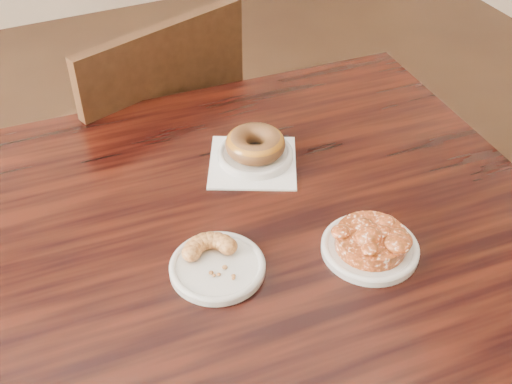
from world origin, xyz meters
name	(u,v)px	position (x,y,z in m)	size (l,w,h in m)	color
cafe_table	(277,355)	(0.26, -0.18, 0.38)	(1.00, 1.00, 0.75)	black
chair_far	(133,151)	(0.16, 0.56, 0.45)	(0.49, 0.49, 0.90)	black
napkin	(253,162)	(0.29, 0.02, 0.75)	(0.17, 0.17, 0.00)	white
plate_donut	(255,155)	(0.30, 0.03, 0.76)	(0.15, 0.15, 0.01)	silver
plate_cruller	(217,267)	(0.12, -0.22, 0.76)	(0.16, 0.16, 0.01)	silver
plate_fritter	(370,248)	(0.37, -0.29, 0.76)	(0.16, 0.16, 0.01)	silver
glazed_donut	(255,144)	(0.30, 0.03, 0.79)	(0.12, 0.12, 0.04)	#885613
apple_fritter	(372,238)	(0.37, -0.29, 0.78)	(0.16, 0.16, 0.04)	#4E2008
cruller_fragment	(217,259)	(0.12, -0.22, 0.78)	(0.11, 0.11, 0.03)	brown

